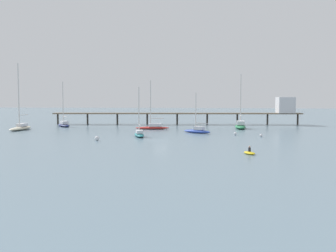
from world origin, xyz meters
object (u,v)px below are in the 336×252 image
(sailboat_green, at_px, (240,125))
(mooring_buoy_near, at_px, (97,138))
(dinghy_yellow, at_px, (249,153))
(mooring_buoy_outer, at_px, (261,135))
(sailboat_teal, at_px, (139,133))
(sailboat_navy, at_px, (64,124))
(sailboat_red, at_px, (153,126))
(sailboat_blue, at_px, (197,130))
(mooring_buoy_far, at_px, (235,134))
(sailboat_cream, at_px, (21,127))
(pier, at_px, (234,109))

(sailboat_green, bearing_deg, mooring_buoy_near, -132.18)
(dinghy_yellow, distance_m, mooring_buoy_outer, 24.85)
(sailboat_teal, height_order, mooring_buoy_near, sailboat_teal)
(sailboat_navy, height_order, dinghy_yellow, sailboat_navy)
(dinghy_yellow, bearing_deg, sailboat_teal, 130.04)
(sailboat_red, relative_size, sailboat_blue, 1.34)
(sailboat_navy, height_order, mooring_buoy_outer, sailboat_navy)
(sailboat_navy, height_order, mooring_buoy_far, sailboat_navy)
(sailboat_teal, height_order, sailboat_red, sailboat_red)
(mooring_buoy_far, distance_m, mooring_buoy_near, 28.27)
(sailboat_cream, height_order, mooring_buoy_outer, sailboat_cream)
(pier, xyz_separation_m, sailboat_green, (0.77, -14.16, -3.43))
(sailboat_navy, distance_m, sailboat_red, 25.01)
(pier, bearing_deg, sailboat_blue, -108.74)
(mooring_buoy_near, bearing_deg, sailboat_red, 75.95)
(mooring_buoy_far, bearing_deg, pier, 87.11)
(sailboat_red, bearing_deg, sailboat_teal, -90.84)
(sailboat_navy, bearing_deg, sailboat_green, -2.74)
(sailboat_red, bearing_deg, pier, 42.25)
(sailboat_navy, height_order, sailboat_cream, sailboat_cream)
(pier, xyz_separation_m, sailboat_blue, (-9.38, -27.65, -3.61))
(mooring_buoy_outer, bearing_deg, sailboat_cream, 168.30)
(sailboat_navy, distance_m, mooring_buoy_far, 47.11)
(sailboat_red, bearing_deg, sailboat_green, 11.31)
(sailboat_green, distance_m, dinghy_yellow, 45.14)
(mooring_buoy_far, height_order, mooring_buoy_near, mooring_buoy_near)
(sailboat_navy, bearing_deg, mooring_buoy_outer, -25.63)
(sailboat_teal, distance_m, sailboat_cream, 32.78)
(sailboat_cream, xyz_separation_m, mooring_buoy_far, (49.01, -8.00, -0.52))
(sailboat_green, bearing_deg, sailboat_navy, 177.26)
(sailboat_teal, relative_size, mooring_buoy_outer, 16.71)
(mooring_buoy_outer, bearing_deg, sailboat_red, 144.85)
(sailboat_navy, distance_m, sailboat_blue, 38.36)
(sailboat_green, height_order, sailboat_blue, sailboat_green)
(sailboat_cream, bearing_deg, pier, 25.09)
(sailboat_green, bearing_deg, sailboat_cream, -169.49)
(dinghy_yellow, height_order, mooring_buoy_outer, dinghy_yellow)
(sailboat_cream, bearing_deg, dinghy_yellow, -35.88)
(dinghy_yellow, relative_size, mooring_buoy_near, 3.33)
(pier, height_order, mooring_buoy_far, pier)
(sailboat_red, height_order, sailboat_blue, sailboat_red)
(sailboat_teal, height_order, mooring_buoy_outer, sailboat_teal)
(pier, height_order, sailboat_green, sailboat_green)
(sailboat_navy, height_order, sailboat_green, sailboat_green)
(sailboat_red, bearing_deg, mooring_buoy_near, -104.05)
(sailboat_green, xyz_separation_m, mooring_buoy_outer, (2.40, -20.66, -0.53))
(dinghy_yellow, bearing_deg, mooring_buoy_outer, 79.29)
(sailboat_teal, relative_size, mooring_buoy_near, 11.99)
(sailboat_blue, bearing_deg, sailboat_teal, -141.12)
(sailboat_teal, xyz_separation_m, sailboat_green, (21.25, 22.44, 0.18))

